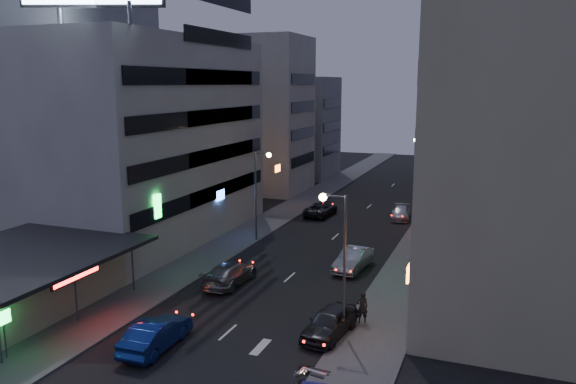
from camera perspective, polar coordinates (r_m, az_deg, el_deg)
The scene contains 26 objects.
ground at distance 30.28m, azimuth -9.73°, elevation -16.87°, with size 180.00×180.00×0.00m, color black.
sidewalk_left at distance 58.95m, azimuth -1.57°, elevation -2.77°, with size 4.00×120.00×0.12m, color #4C4C4F.
sidewalk_right at distance 55.01m, azimuth 14.06°, elevation -4.11°, with size 4.00×120.00×0.12m, color #4C4C4F.
food_court at distance 39.29m, azimuth -26.17°, elevation -8.10°, with size 11.00×13.00×3.88m.
white_building at distance 53.15m, azimuth -14.88°, elevation 5.14°, with size 14.00×24.00×18.00m, color #B5B5B0.
grey_tower at distance 60.94m, azimuth -20.63°, elevation 13.05°, with size 10.00×14.00×34.00m, color gray.
shophouse_near at distance 33.62m, azimuth 22.54°, elevation 3.19°, with size 10.00×11.00×20.00m, color tan.
shophouse_mid at distance 45.29m, azimuth 22.70°, elevation 2.43°, with size 11.00×12.00×16.00m, color gray.
shophouse_far at distance 57.94m, azimuth 22.13°, elevation 7.14°, with size 10.00×14.00×22.00m, color tan.
far_left_a at distance 74.11m, azimuth -2.52°, elevation 7.82°, with size 11.00×10.00×20.00m, color #B5B5B0.
far_left_b at distance 86.50m, azimuth 0.64°, elevation 6.62°, with size 12.00×10.00×15.00m, color gray.
far_right_a at distance 73.05m, azimuth 22.25°, elevation 6.19°, with size 11.00×12.00×18.00m, color gray.
far_right_b at distance 86.90m, azimuth 22.59°, elevation 8.78°, with size 12.00×12.00×24.00m, color tan.
street_lamp_right_near at distance 31.21m, azimuth 5.10°, elevation -5.25°, with size 1.60×0.44×8.02m.
street_lamp_left at distance 49.85m, azimuth -2.90°, elevation 0.91°, with size 1.60×0.44×8.02m.
street_lamp_right_far at distance 63.97m, azimuth 13.54°, elevation 2.85°, with size 1.60×0.44×8.02m.
parked_car_right_near at distance 32.55m, azimuth 4.26°, elevation -13.08°, with size 1.92×4.78×1.63m, color #28292E.
parked_car_right_mid at distance 43.52m, azimuth 6.65°, elevation -6.82°, with size 1.74×4.98×1.64m, color #AFB2B7.
parked_car_left at distance 60.62m, azimuth 3.36°, elevation -1.75°, with size 2.42×5.25×1.46m, color #2A2A2F.
parked_car_right_far at distance 60.28m, azimuth 11.38°, elevation -2.10°, with size 1.83×4.49×1.30m, color #A4A7AC.
road_car_blue at distance 31.88m, azimuth -13.24°, elevation -13.87°, with size 1.75×5.02×1.65m, color navy.
road_car_silver at distance 40.45m, azimuth -5.94°, elevation -8.25°, with size 2.20×5.42×1.57m, color gray.
person at distance 34.11m, azimuth 7.55°, elevation -11.51°, with size 0.70×0.46×1.91m, color black.
scooter_blue at distance 27.77m, azimuth 4.18°, elevation -17.85°, with size 1.86×0.62×1.14m, color navy, non-canonical shape.
scooter_black_b at distance 28.83m, azimuth 4.46°, elevation -16.83°, with size 1.68×0.56×1.02m, color black, non-canonical shape.
scooter_silver_b at distance 28.53m, azimuth 4.06°, elevation -16.91°, with size 2.01×0.67×1.23m, color #A5A8AC, non-canonical shape.
Camera 1 is at (14.03, -22.86, 14.06)m, focal length 35.00 mm.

